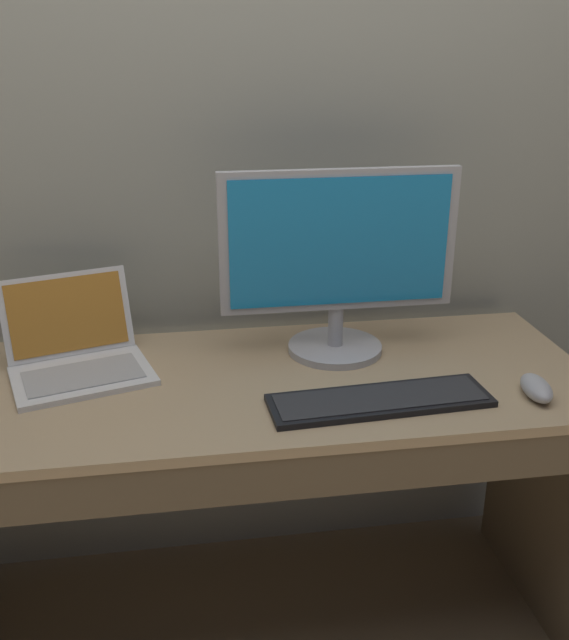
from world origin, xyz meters
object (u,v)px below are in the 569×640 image
(external_monitor, at_px, (338,262))
(wired_keyboard, at_px, (380,400))
(computer_mouse, at_px, (536,388))
(laptop_white, at_px, (77,352))

(external_monitor, distance_m, wired_keyboard, 0.35)
(external_monitor, bearing_deg, computer_mouse, -37.97)
(laptop_white, distance_m, wired_keyboard, 0.71)
(laptop_white, bearing_deg, computer_mouse, -16.27)
(wired_keyboard, bearing_deg, external_monitor, 97.38)
(laptop_white, relative_size, computer_mouse, 3.12)
(laptop_white, height_order, wired_keyboard, laptop_white)
(wired_keyboard, bearing_deg, laptop_white, 157.70)
(external_monitor, xyz_separation_m, wired_keyboard, (0.04, -0.27, -0.23))
(wired_keyboard, height_order, computer_mouse, computer_mouse)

